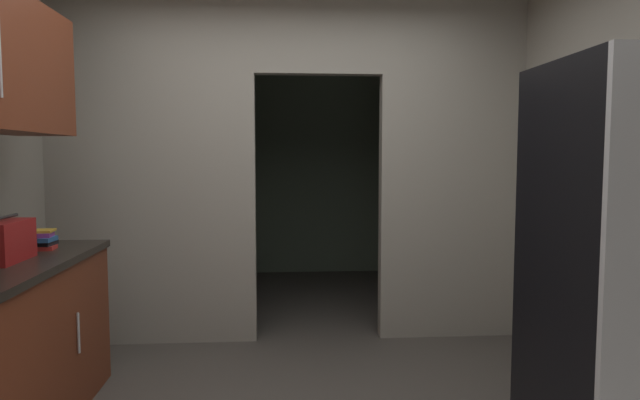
# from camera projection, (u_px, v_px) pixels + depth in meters

# --- Properties ---
(kitchen_partition) EXTENTS (3.58, 0.12, 2.75)m
(kitchen_partition) POSITION_uv_depth(u_px,v_px,m) (284.00, 148.00, 4.16)
(kitchen_partition) COLOR #9E998C
(kitchen_partition) RESTS_ON ground
(adjoining_room_shell) EXTENTS (3.58, 2.55, 2.75)m
(adjoining_room_shell) POSITION_uv_depth(u_px,v_px,m) (287.00, 159.00, 5.93)
(adjoining_room_shell) COLOR slate
(adjoining_room_shell) RESTS_ON ground
(boombox) EXTENTS (0.16, 0.35, 0.23)m
(boombox) POSITION_uv_depth(u_px,v_px,m) (6.00, 241.00, 2.74)
(boombox) COLOR maroon
(boombox) RESTS_ON lower_cabinet_run
(book_stack) EXTENTS (0.14, 0.15, 0.11)m
(book_stack) POSITION_uv_depth(u_px,v_px,m) (43.00, 240.00, 3.09)
(book_stack) COLOR red
(book_stack) RESTS_ON lower_cabinet_run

